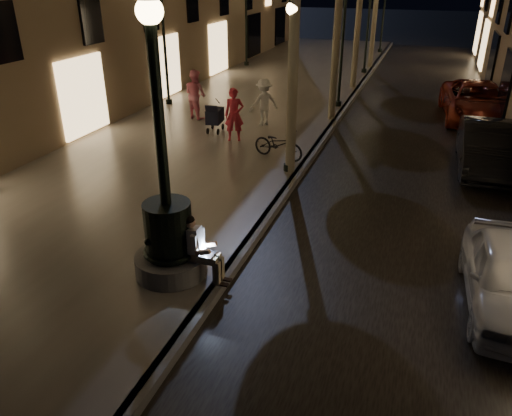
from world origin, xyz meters
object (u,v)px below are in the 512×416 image
at_px(pedestrian_red, 234,115).
at_px(pedestrian_white, 264,102).
at_px(lamp_curb_d, 384,6).
at_px(pedestrian_pink, 195,94).
at_px(car_third, 477,102).
at_px(lamp_curb_c, 369,15).
at_px(lamp_curb_b, 343,32).
at_px(car_front, 510,277).
at_px(fountain_lamppost, 168,227).
at_px(stroller, 215,116).
at_px(seated_man_laptop, 199,246).
at_px(lamp_left_b, 164,31).
at_px(car_second, 487,147).
at_px(lamp_left_c, 246,12).
at_px(lamp_curb_a, 291,65).
at_px(bicycle, 278,144).

xyz_separation_m(pedestrian_red, pedestrian_white, (0.36, 2.11, -0.03)).
xyz_separation_m(lamp_curb_d, pedestrian_pink, (-4.97, -19.71, -2.09)).
distance_m(lamp_curb_d, car_third, 16.80).
bearing_deg(lamp_curb_c, lamp_curb_b, -90.00).
height_order(car_front, pedestrian_white, pedestrian_white).
bearing_deg(lamp_curb_b, fountain_lamppost, -92.86).
height_order(stroller, pedestrian_red, pedestrian_red).
height_order(stroller, pedestrian_white, pedestrian_white).
height_order(lamp_curb_b, car_third, lamp_curb_b).
bearing_deg(lamp_curb_c, seated_man_laptop, -90.23).
height_order(lamp_curb_b, stroller, lamp_curb_b).
distance_m(lamp_left_b, stroller, 5.37).
relative_size(car_front, pedestrian_white, 2.12).
bearing_deg(pedestrian_white, car_third, 167.88).
xyz_separation_m(lamp_curb_d, car_second, (5.50, -21.47, -2.52)).
bearing_deg(lamp_left_c, stroller, -74.88).
height_order(lamp_left_b, stroller, lamp_left_b).
relative_size(lamp_curb_a, car_front, 1.32).
bearing_deg(pedestrian_white, bicycle, 75.08).
distance_m(seated_man_laptop, lamp_curb_a, 6.44).
distance_m(car_front, bicycle, 8.26).
bearing_deg(pedestrian_pink, lamp_curb_d, -80.22).
xyz_separation_m(car_front, pedestrian_pink, (-10.40, 9.04, 0.52)).
height_order(stroller, car_third, car_third).
height_order(lamp_curb_d, lamp_left_c, same).
distance_m(seated_man_laptop, pedestrian_pink, 11.39).
bearing_deg(car_third, lamp_left_c, 143.80).
xyz_separation_m(lamp_curb_a, car_third, (5.50, 8.32, -2.50)).
distance_m(car_second, car_third, 5.79).
bearing_deg(lamp_curb_a, stroller, 141.51).
relative_size(lamp_left_b, pedestrian_white, 2.79).
xyz_separation_m(car_front, car_second, (0.08, 7.28, 0.09)).
bearing_deg(lamp_curb_c, lamp_left_b, -125.37).
bearing_deg(pedestrian_pink, lamp_left_c, -55.76).
height_order(seated_man_laptop, pedestrian_pink, pedestrian_pink).
bearing_deg(lamp_curb_a, pedestrian_red, 139.61).
height_order(fountain_lamppost, car_second, fountain_lamppost).
height_order(lamp_curb_c, car_third, lamp_curb_c).
xyz_separation_m(lamp_curb_c, lamp_left_c, (-7.10, 0.00, 0.00)).
bearing_deg(seated_man_laptop, pedestrian_red, 106.62).
distance_m(seated_man_laptop, car_third, 15.37).
bearing_deg(pedestrian_red, bicycle, -53.84).
xyz_separation_m(seated_man_laptop, car_third, (5.59, 14.32, -0.16)).
xyz_separation_m(lamp_left_c, pedestrian_white, (4.95, -11.75, -2.17)).
height_order(lamp_curb_c, pedestrian_white, lamp_curb_c).
bearing_deg(lamp_left_c, car_second, -46.91).
distance_m(lamp_curb_c, stroller, 13.87).
height_order(lamp_curb_c, lamp_left_c, same).
bearing_deg(stroller, pedestrian_red, -40.52).
height_order(lamp_curb_b, lamp_curb_d, same).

